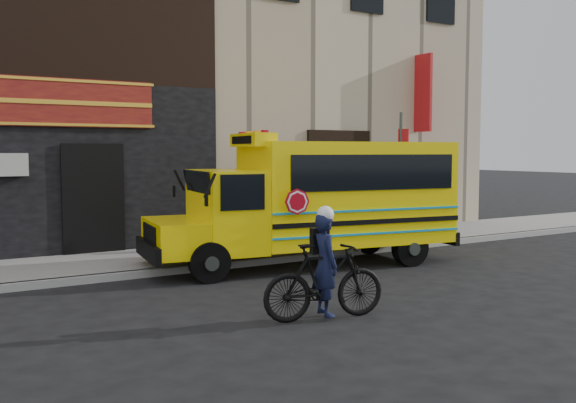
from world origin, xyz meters
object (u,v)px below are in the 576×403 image
Objects in this scene: school_bus at (320,198)px; sign_pole at (401,173)px; bicycle at (324,281)px; cyclist at (325,268)px.

sign_pole reaches higher than school_bus.
school_bus reaches higher than bicycle.
school_bus is 1.99× the size of sign_pole.
cyclist reaches higher than bicycle.
sign_pole is 8.23m from bicycle.
bicycle is at bearing -123.47° from school_bus.
school_bus is 3.85m from sign_pole.
school_bus is 4.68m from cyclist.
sign_pole reaches higher than bicycle.
bicycle is 1.24× the size of cyclist.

